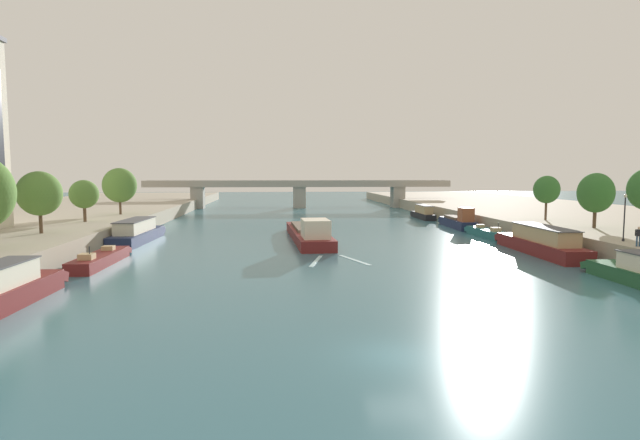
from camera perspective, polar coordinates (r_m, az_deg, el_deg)
ground_plane at (r=23.72m, az=8.37°, el=-14.71°), size 400.00×400.00×0.00m
quay_left at (r=85.06m, az=-29.88°, el=-0.20°), size 36.00×170.00×2.10m
quay_right at (r=89.94m, az=26.32°, el=0.22°), size 36.00×170.00×2.10m
barge_midriver at (r=61.22m, az=-1.25°, el=-1.45°), size 4.84×22.60×3.15m
wake_behind_barge at (r=47.54m, az=1.73°, el=-4.52°), size 5.59×6.04×0.03m
moored_boat_left_upstream at (r=49.33m, az=-23.18°, el=-3.98°), size 2.30×11.23×2.09m
moored_boat_left_near at (r=63.71m, az=-19.65°, el=-1.31°), size 3.40×14.54×2.74m
moored_boat_right_end at (r=55.80m, az=23.32°, el=-2.28°), size 3.20×15.65×2.85m
moored_boat_right_second at (r=68.31m, az=17.95°, el=-1.34°), size 1.93×10.01×2.11m
moored_boat_right_near at (r=78.59m, az=15.10°, el=-0.14°), size 2.77×11.98×3.20m
moored_boat_right_downstream at (r=92.90m, az=11.39°, el=0.78°), size 2.13×11.25×2.45m
tree_left_distant at (r=57.80m, az=-28.71°, el=2.59°), size 4.22×4.22×6.16m
tree_left_nearest at (r=69.20m, az=-24.73°, el=2.61°), size 3.46×3.46×5.13m
tree_left_far at (r=79.74m, az=-21.37°, el=3.61°), size 4.79×4.79×6.70m
tree_right_distant at (r=63.32m, az=28.30°, el=2.67°), size 3.80×3.80×6.00m
tree_right_end_of_row at (r=71.35m, az=23.87°, el=3.11°), size 3.24×3.24×5.65m
lamppost_right_bank at (r=52.21m, az=30.73°, el=0.44°), size 0.28×0.28×4.13m
bridge_far at (r=119.44m, az=-2.31°, el=3.36°), size 70.53×4.40×6.37m
person_on_quay at (r=49.21m, az=31.88°, el=-1.44°), size 0.44×0.37×1.62m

